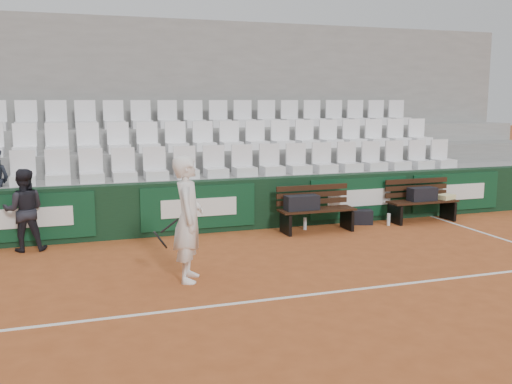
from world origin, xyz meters
name	(u,v)px	position (x,y,z in m)	size (l,w,h in m)	color
ground	(281,299)	(0.00, 0.00, 0.00)	(80.00, 80.00, 0.00)	#AA5226
court_baseline	(281,298)	(0.00, 0.00, 0.00)	(18.00, 0.06, 0.01)	white
back_barrier	(211,206)	(0.07, 3.99, 0.50)	(18.00, 0.34, 1.00)	black
grandstand_tier_front	(200,201)	(0.00, 4.62, 0.50)	(18.00, 0.95, 1.00)	gray
grandstand_tier_mid	(190,183)	(0.00, 5.58, 0.72)	(18.00, 0.95, 1.45)	gray
grandstand_tier_back	(181,168)	(0.00, 6.53, 0.95)	(18.00, 0.95, 1.90)	gray
grandstand_rear_wall	(175,114)	(0.00, 7.15, 2.20)	(18.00, 0.30, 4.40)	gray
seat_row_front	(201,162)	(0.00, 4.45, 1.31)	(11.90, 0.44, 0.63)	white
seat_row_mid	(191,136)	(0.00, 5.40, 1.77)	(11.90, 0.44, 0.63)	white
seat_row_back	(182,114)	(0.00, 6.35, 2.21)	(11.90, 0.44, 0.63)	silver
bench_left	(317,220)	(2.02, 3.32, 0.23)	(1.50, 0.56, 0.45)	#311A0E
bench_right	(422,211)	(4.50, 3.47, 0.23)	(1.50, 0.56, 0.45)	black
sports_bag_left	(302,203)	(1.69, 3.32, 0.59)	(0.65, 0.28, 0.28)	black
sports_bag_right	(422,194)	(4.48, 3.46, 0.59)	(0.59, 0.27, 0.27)	black
towel	(446,197)	(5.06, 3.45, 0.50)	(0.36, 0.26, 0.10)	beige
sports_bag_ground	(360,217)	(3.16, 3.67, 0.15)	(0.48, 0.29, 0.29)	black
water_bottle_near	(305,224)	(1.86, 3.55, 0.12)	(0.07, 0.07, 0.24)	silver
water_bottle_far	(389,219)	(3.63, 3.36, 0.12)	(0.07, 0.07, 0.25)	silver
tennis_player	(188,219)	(-0.96, 1.13, 0.89)	(0.79, 0.74, 1.78)	white
ball_kid	(24,210)	(-3.26, 3.58, 0.70)	(0.68, 0.53, 1.40)	black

